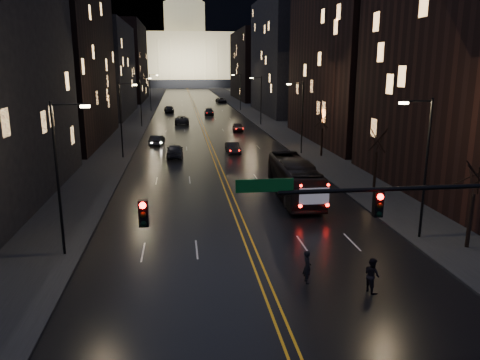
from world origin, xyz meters
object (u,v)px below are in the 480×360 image
object	(u,v)px
oncoming_car_b	(157,140)
receding_car_a	(233,148)
oncoming_car_a	(175,151)
pedestrian_a	(307,267)
traffic_signal	(435,214)
pedestrian_b	(372,275)
bus	(294,179)

from	to	relation	value
oncoming_car_b	receding_car_a	bearing A→B (deg)	149.96
oncoming_car_a	pedestrian_a	bearing A→B (deg)	102.31
oncoming_car_b	traffic_signal	bearing A→B (deg)	112.87
oncoming_car_b	pedestrian_a	xyz separation A→B (m)	(9.50, -44.42, 0.15)
oncoming_car_a	oncoming_car_b	distance (m)	9.56
oncoming_car_a	pedestrian_a	distance (m)	35.89
pedestrian_b	pedestrian_a	bearing A→B (deg)	50.57
pedestrian_b	oncoming_car_b	bearing A→B (deg)	0.40
oncoming_car_b	pedestrian_a	bearing A→B (deg)	109.87
oncoming_car_a	oncoming_car_b	xyz separation A→B (m)	(-2.54, 9.21, -0.10)
receding_car_a	pedestrian_b	bearing A→B (deg)	-88.06
pedestrian_b	bus	bearing A→B (deg)	-15.61
traffic_signal	oncoming_car_a	distance (m)	41.66
receding_car_a	pedestrian_a	size ratio (longest dim) A/B	2.47
traffic_signal	pedestrian_b	xyz separation A→B (m)	(-0.86, 3.49, -4.22)
bus	oncoming_car_a	distance (m)	21.94
oncoming_car_a	oncoming_car_b	size ratio (longest dim) A/B	1.10
receding_car_a	pedestrian_a	world-z (taller)	pedestrian_a
traffic_signal	receding_car_a	size ratio (longest dim) A/B	3.98
oncoming_car_b	pedestrian_a	world-z (taller)	pedestrian_a
oncoming_car_b	oncoming_car_a	bearing A→B (deg)	113.23
bus	pedestrian_a	distance (m)	16.08
oncoming_car_a	receding_car_a	distance (m)	7.48
traffic_signal	receding_car_a	xyz separation A→B (m)	(-3.41, 41.59, -4.39)
traffic_signal	pedestrian_b	distance (m)	5.54
pedestrian_b	traffic_signal	bearing A→B (deg)	179.11
bus	pedestrian_a	world-z (taller)	bus
traffic_signal	pedestrian_a	bearing A→B (deg)	127.96
oncoming_car_a	bus	bearing A→B (deg)	118.59
oncoming_car_a	pedestrian_b	world-z (taller)	pedestrian_b
pedestrian_b	receding_car_a	bearing A→B (deg)	-10.95
oncoming_car_b	receding_car_a	xyz separation A→B (m)	(9.86, -7.66, -0.01)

